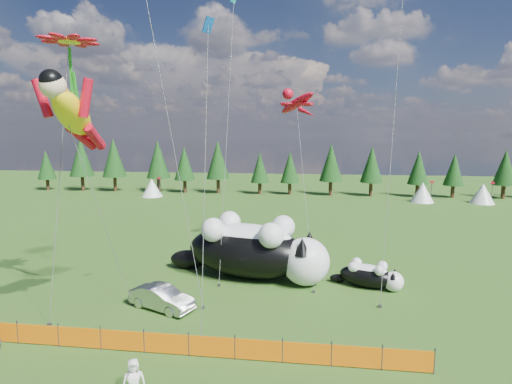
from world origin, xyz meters
TOP-DOWN VIEW (x-y plane):
  - ground at (0.00, 0.00)m, footprint 160.00×160.00m
  - safety_fence at (0.00, -3.00)m, footprint 22.06×0.06m
  - tree_line at (0.00, 45.00)m, footprint 90.00×4.00m
  - festival_tents at (11.00, 40.00)m, footprint 50.00×3.20m
  - cat_large at (2.49, 6.85)m, footprint 11.20×5.91m
  - cat_small at (9.86, 6.06)m, footprint 4.41×2.59m
  - car at (-1.86, 1.38)m, footprint 4.03×2.68m
  - spectator_e at (-0.00, -6.21)m, footprint 0.95×0.79m
  - superhero_kite at (-4.39, -1.84)m, footprint 4.68×6.00m
  - gecko_kite at (4.92, 14.58)m, footprint 5.82×12.94m
  - flower_kite at (-5.63, 0.24)m, footprint 3.11×3.15m
  - diamond_kite_c at (1.60, -1.27)m, footprint 0.53×2.29m
  - diamond_kite_d at (0.63, 9.82)m, footprint 0.58×5.72m

SIDE VIEW (x-z plane):
  - ground at x=0.00m, z-range 0.00..0.00m
  - safety_fence at x=0.00m, z-range -0.05..1.05m
  - car at x=-1.86m, z-range 0.00..1.26m
  - cat_small at x=9.86m, z-range -0.04..1.60m
  - spectator_e at x=0.00m, z-range 0.00..1.65m
  - festival_tents at x=11.00m, z-range 0.00..2.80m
  - cat_large at x=2.49m, z-range -0.10..4.00m
  - tree_line at x=0.00m, z-range 0.00..8.00m
  - superhero_kite at x=-4.39m, z-range 4.09..16.52m
  - gecko_kite at x=4.92m, z-range 4.23..19.70m
  - diamond_kite_c at x=1.60m, z-range 5.77..20.43m
  - flower_kite at x=-5.63m, z-range 6.67..20.77m
  - diamond_kite_d at x=0.63m, z-range 7.66..27.37m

